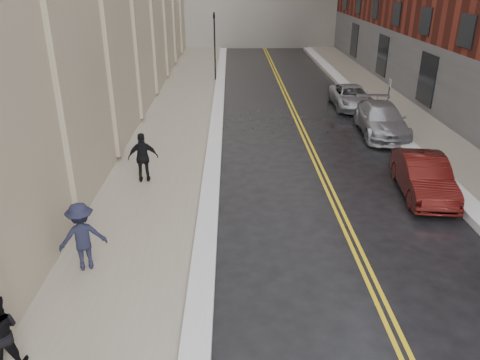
{
  "coord_description": "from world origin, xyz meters",
  "views": [
    {
      "loc": [
        -1.36,
        -6.98,
        7.84
      ],
      "look_at": [
        -1.09,
        7.11,
        1.6
      ],
      "focal_mm": 35.0,
      "sensor_mm": 36.0,
      "label": 1
    }
  ],
  "objects_px": {
    "car_silver_far": "(351,97)",
    "pedestrian_c": "(143,157)",
    "car_maroon": "(424,176)",
    "pedestrian_b": "(82,236)",
    "car_silver_near": "(381,120)"
  },
  "relations": [
    {
      "from": "car_silver_far",
      "to": "pedestrian_c",
      "type": "xyz_separation_m",
      "value": [
        -11.12,
        -11.7,
        0.48
      ]
    },
    {
      "from": "car_maroon",
      "to": "pedestrian_c",
      "type": "height_order",
      "value": "pedestrian_c"
    },
    {
      "from": "car_maroon",
      "to": "car_silver_far",
      "type": "distance_m",
      "value": 12.86
    },
    {
      "from": "car_maroon",
      "to": "car_silver_far",
      "type": "relative_size",
      "value": 0.94
    },
    {
      "from": "car_maroon",
      "to": "pedestrian_c",
      "type": "relative_size",
      "value": 2.28
    },
    {
      "from": "pedestrian_b",
      "to": "pedestrian_c",
      "type": "relative_size",
      "value": 1.0
    },
    {
      "from": "pedestrian_b",
      "to": "car_silver_near",
      "type": "bearing_deg",
      "value": -154.53
    },
    {
      "from": "car_maroon",
      "to": "pedestrian_c",
      "type": "xyz_separation_m",
      "value": [
        -10.83,
        1.16,
        0.4
      ]
    },
    {
      "from": "pedestrian_c",
      "to": "car_silver_far",
      "type": "bearing_deg",
      "value": -141.23
    },
    {
      "from": "car_silver_near",
      "to": "pedestrian_c",
      "type": "bearing_deg",
      "value": -147.13
    },
    {
      "from": "car_silver_far",
      "to": "pedestrian_b",
      "type": "relative_size",
      "value": 2.42
    },
    {
      "from": "car_silver_far",
      "to": "pedestrian_c",
      "type": "height_order",
      "value": "pedestrian_c"
    },
    {
      "from": "car_silver_near",
      "to": "car_silver_far",
      "type": "distance_m",
      "value": 5.44
    },
    {
      "from": "car_silver_near",
      "to": "pedestrian_c",
      "type": "height_order",
      "value": "pedestrian_c"
    },
    {
      "from": "car_silver_near",
      "to": "pedestrian_c",
      "type": "xyz_separation_m",
      "value": [
        -11.42,
        -6.28,
        0.37
      ]
    }
  ]
}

